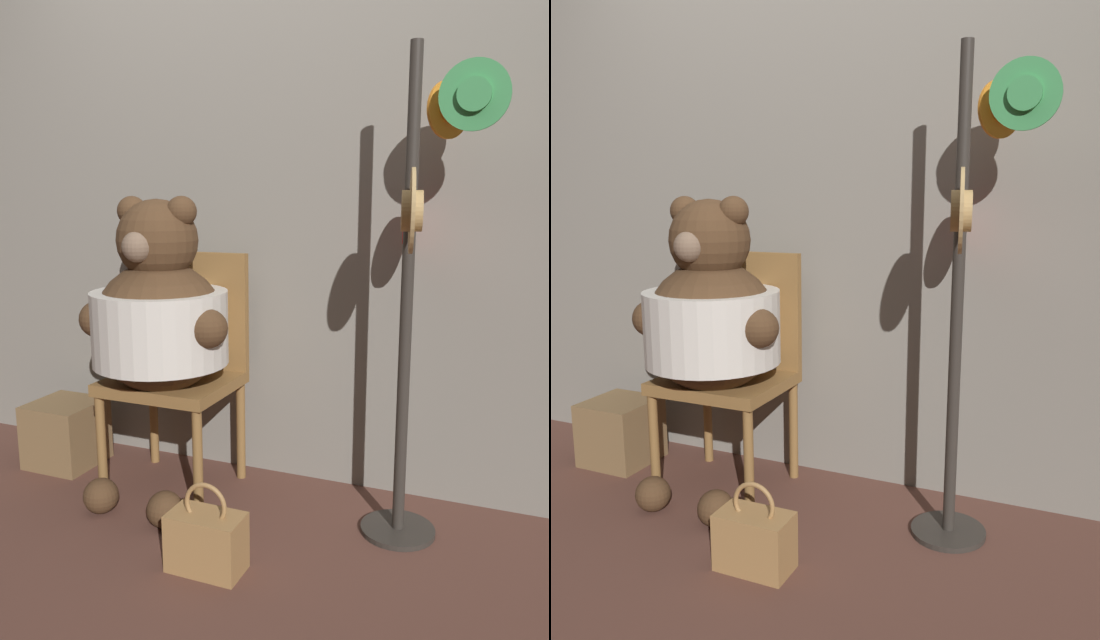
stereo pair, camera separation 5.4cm
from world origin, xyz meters
TOP-DOWN VIEW (x-y plane):
  - ground_plane at (0.00, 0.00)m, footprint 14.00×14.00m
  - wall_back at (0.00, 0.56)m, footprint 8.00×0.10m
  - chair at (-0.39, 0.28)m, footprint 0.52×0.45m
  - teddy_bear at (-0.39, 0.12)m, footprint 0.67×0.59m
  - hat_display_rack at (0.63, 0.19)m, footprint 0.44×0.59m
  - handbag_on_ground at (0.04, -0.31)m, footprint 0.26×0.14m
  - wooden_crate at (-1.00, 0.22)m, footprint 0.30×0.30m

SIDE VIEW (x-z plane):
  - ground_plane at x=0.00m, z-range 0.00..0.00m
  - handbag_on_ground at x=0.04m, z-range -0.05..0.27m
  - wooden_crate at x=-1.00m, z-range 0.00..0.30m
  - chair at x=-0.39m, z-range 0.05..1.06m
  - teddy_bear at x=-0.39m, z-range 0.14..1.39m
  - hat_display_rack at x=0.63m, z-range 0.10..1.86m
  - wall_back at x=0.00m, z-range 0.00..2.35m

